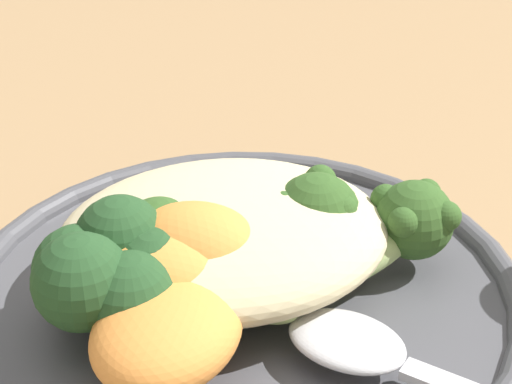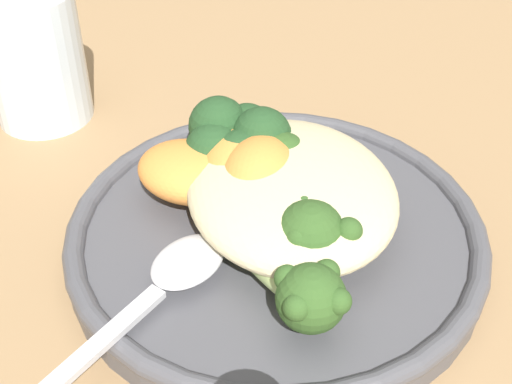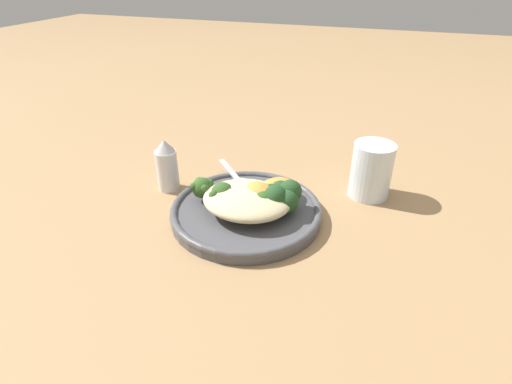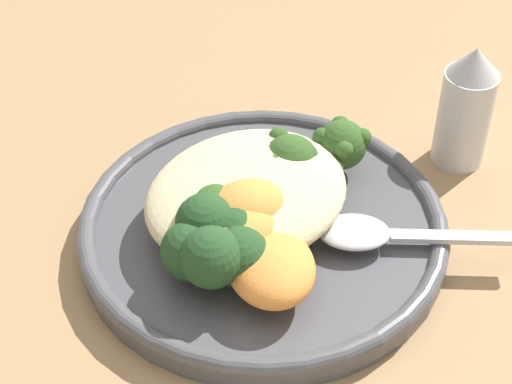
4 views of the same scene
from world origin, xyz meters
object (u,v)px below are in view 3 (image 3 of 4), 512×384
(broccoli_stalk_0, at_px, (215,189))
(sweet_potato_chunk_1, at_px, (277,188))
(sweet_potato_chunk_0, at_px, (259,195))
(water_glass, at_px, (371,170))
(sweet_potato_chunk_2, at_px, (270,195))
(plate, at_px, (247,211))
(broccoli_stalk_2, at_px, (250,203))
(spoon, at_px, (240,181))
(quinoa_mound, at_px, (247,200))
(broccoli_stalk_1, at_px, (224,195))
(salt_shaker, at_px, (167,165))
(kale_tuft, at_px, (281,195))
(broccoli_stalk_3, at_px, (262,199))

(broccoli_stalk_0, height_order, sweet_potato_chunk_1, broccoli_stalk_0)
(broccoli_stalk_0, relative_size, sweet_potato_chunk_0, 1.92)
(water_glass, bearing_deg, sweet_potato_chunk_2, 40.41)
(plate, relative_size, broccoli_stalk_2, 3.02)
(plate, height_order, spoon, spoon)
(plate, height_order, sweet_potato_chunk_1, sweet_potato_chunk_1)
(quinoa_mound, relative_size, broccoli_stalk_2, 1.73)
(sweet_potato_chunk_0, height_order, sweet_potato_chunk_1, sweet_potato_chunk_0)
(quinoa_mound, height_order, broccoli_stalk_1, broccoli_stalk_1)
(sweet_potato_chunk_0, xyz_separation_m, sweet_potato_chunk_2, (-0.01, -0.01, -0.00))
(broccoli_stalk_2, xyz_separation_m, salt_shaker, (0.17, -0.05, 0.01))
(sweet_potato_chunk_0, distance_m, sweet_potato_chunk_2, 0.02)
(broccoli_stalk_0, bearing_deg, kale_tuft, 162.29)
(plate, relative_size, broccoli_stalk_3, 3.25)
(spoon, bearing_deg, broccoli_stalk_3, -178.49)
(sweet_potato_chunk_1, xyz_separation_m, kale_tuft, (-0.01, 0.03, 0.01))
(broccoli_stalk_1, height_order, broccoli_stalk_2, broccoli_stalk_1)
(sweet_potato_chunk_2, bearing_deg, water_glass, -139.59)
(kale_tuft, bearing_deg, spoon, -29.24)
(sweet_potato_chunk_1, distance_m, water_glass, 0.17)
(kale_tuft, bearing_deg, salt_shaker, -7.00)
(broccoli_stalk_1, height_order, kale_tuft, kale_tuft)
(broccoli_stalk_2, bearing_deg, water_glass, 116.77)
(sweet_potato_chunk_2, height_order, kale_tuft, kale_tuft)
(sweet_potato_chunk_0, relative_size, sweet_potato_chunk_2, 1.00)
(broccoli_stalk_2, bearing_deg, sweet_potato_chunk_2, 121.11)
(plate, xyz_separation_m, salt_shaker, (0.16, -0.04, 0.03))
(broccoli_stalk_1, height_order, spoon, broccoli_stalk_1)
(broccoli_stalk_0, xyz_separation_m, salt_shaker, (0.10, -0.03, 0.01))
(spoon, distance_m, water_glass, 0.22)
(sweet_potato_chunk_2, bearing_deg, broccoli_stalk_1, 21.13)
(broccoli_stalk_1, height_order, sweet_potato_chunk_2, broccoli_stalk_1)
(broccoli_stalk_3, distance_m, spoon, 0.09)
(plate, xyz_separation_m, broccoli_stalk_2, (-0.01, 0.01, 0.02))
(sweet_potato_chunk_2, distance_m, water_glass, 0.18)
(broccoli_stalk_3, height_order, sweet_potato_chunk_2, same)
(sweet_potato_chunk_0, distance_m, water_glass, 0.20)
(quinoa_mound, xyz_separation_m, spoon, (0.04, -0.07, -0.01))
(quinoa_mound, distance_m, spoon, 0.08)
(broccoli_stalk_3, xyz_separation_m, sweet_potato_chunk_0, (0.01, -0.00, 0.00))
(water_glass, bearing_deg, broccoli_stalk_2, 41.24)
(broccoli_stalk_3, bearing_deg, quinoa_mound, -103.06)
(broccoli_stalk_1, height_order, sweet_potato_chunk_0, sweet_potato_chunk_0)
(kale_tuft, relative_size, salt_shaker, 0.70)
(sweet_potato_chunk_1, height_order, sweet_potato_chunk_2, sweet_potato_chunk_2)
(broccoli_stalk_0, xyz_separation_m, spoon, (-0.02, -0.05, -0.01))
(salt_shaker, bearing_deg, broccoli_stalk_3, 168.41)
(sweet_potato_chunk_1, distance_m, spoon, 0.07)
(sweet_potato_chunk_2, bearing_deg, broccoli_stalk_2, 45.58)
(broccoli_stalk_1, bearing_deg, sweet_potato_chunk_1, 166.37)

